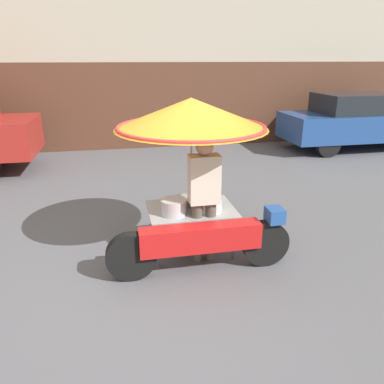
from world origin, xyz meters
TOP-DOWN VIEW (x-y plane):
  - ground_plane at (0.00, 0.00)m, footprint 36.00×36.00m
  - shopfront_building at (0.00, 8.11)m, footprint 28.00×2.06m
  - vendor_motorcycle_cart at (0.47, 0.62)m, footprint 2.30×1.91m
  - vendor_person at (0.57, 0.39)m, footprint 0.38×0.22m
  - parked_car at (6.41, 5.72)m, footprint 4.47×1.69m

SIDE VIEW (x-z plane):
  - ground_plane at x=0.00m, z-range 0.00..0.00m
  - parked_car at x=6.41m, z-range 0.02..1.60m
  - vendor_person at x=0.57m, z-range 0.10..1.74m
  - vendor_motorcycle_cart at x=0.47m, z-range 0.57..2.64m
  - shopfront_building at x=0.00m, z-range -0.01..4.27m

